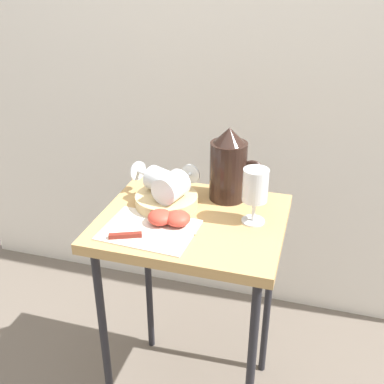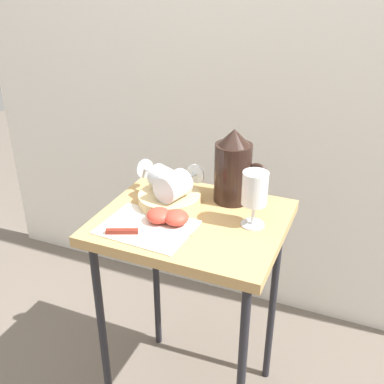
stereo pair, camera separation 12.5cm
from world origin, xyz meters
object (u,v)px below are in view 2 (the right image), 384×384
pitcher (233,172)px  wine_glass_upright (255,192)px  table (192,242)px  apple_half_right (176,218)px  knife (136,232)px  basket_tray (169,199)px  apple_half_left (159,215)px  wine_glass_tipped_far (174,185)px  wine_glass_tipped_near (165,179)px

pitcher → wine_glass_upright: bearing=-50.4°
table → apple_half_right: apple_half_right is taller
knife → basket_tray: bearing=86.4°
knife → apple_half_right: bearing=48.1°
wine_glass_upright → apple_half_left: bearing=-160.3°
wine_glass_upright → apple_half_right: bearing=-157.7°
table → pitcher: 0.24m
table → basket_tray: size_ratio=3.90×
pitcher → apple_half_right: (-0.09, -0.20, -0.07)m
wine_glass_upright → wine_glass_tipped_far: 0.24m
knife → wine_glass_upright: bearing=31.4°
pitcher → wine_glass_tipped_far: pitcher is taller
wine_glass_upright → table: bearing=-171.3°
apple_half_right → pitcher: bearing=64.4°
wine_glass_tipped_far → apple_half_right: (0.04, -0.08, -0.05)m
wine_glass_upright → basket_tray: bearing=176.0°
table → wine_glass_upright: size_ratio=4.51×
table → wine_glass_tipped_near: wine_glass_tipped_near is taller
pitcher → knife: (-0.17, -0.28, -0.08)m
wine_glass_upright → apple_half_left: 0.27m
wine_glass_tipped_far → apple_half_right: bearing=-62.2°
table → wine_glass_upright: bearing=8.7°
apple_half_left → wine_glass_upright: bearing=19.7°
wine_glass_upright → apple_half_left: wine_glass_upright is taller
table → knife: (-0.10, -0.14, 0.09)m
wine_glass_upright → apple_half_right: wine_glass_upright is taller
basket_tray → apple_half_right: bearing=-55.8°
table → wine_glass_tipped_near: 0.20m
table → basket_tray: bearing=154.2°
wine_glass_tipped_far → knife: size_ratio=0.76×
pitcher → wine_glass_tipped_far: (-0.14, -0.11, -0.02)m
wine_glass_tipped_near → apple_half_left: size_ratio=2.39×
apple_half_right → knife: 0.12m
knife → wine_glass_tipped_far: bearing=78.5°
pitcher → wine_glass_upright: size_ratio=1.42×
basket_tray → apple_half_right: apple_half_right is taller
wine_glass_upright → wine_glass_tipped_far: (-0.23, 0.00, -0.03)m
wine_glass_upright → apple_half_left: size_ratio=2.29×
wine_glass_upright → apple_half_right: 0.22m
wine_glass_tipped_far → wine_glass_tipped_near: bearing=143.7°
table → wine_glass_tipped_near: size_ratio=4.31×
table → basket_tray: basket_tray is taller
pitcher → apple_half_left: 0.26m
apple_half_left → apple_half_right: size_ratio=1.00×
wine_glass_tipped_near → apple_half_left: (0.04, -0.12, -0.05)m
basket_tray → wine_glass_tipped_near: bearing=141.0°
wine_glass_tipped_far → apple_half_left: size_ratio=2.37×
apple_half_left → apple_half_right: bearing=8.6°
table → wine_glass_upright: wine_glass_upright is taller
wine_glass_tipped_near → apple_half_right: size_ratio=2.39×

